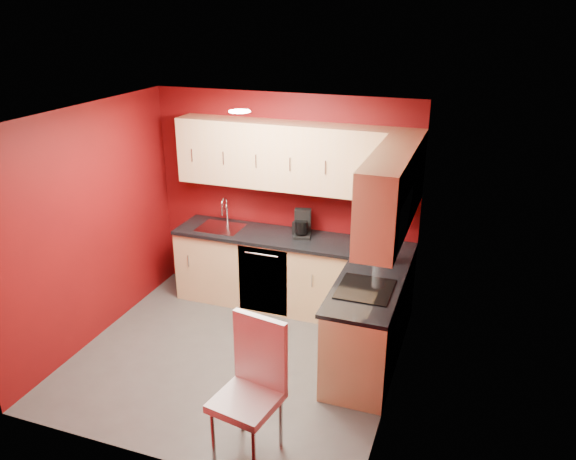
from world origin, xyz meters
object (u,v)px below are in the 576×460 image
Objects in this scene: microwave at (382,216)px; sink at (221,224)px; coffee_maker at (302,224)px; dining_chair at (246,394)px; napkin_holder at (300,227)px; paper_towel at (380,249)px.

sink is at bearing 154.40° from microwave.
coffee_maker reaches higher than dining_chair.
sink is at bearing -172.70° from napkin_holder.
coffee_maker is 1.03× the size of paper_towel.
microwave reaches higher than dining_chair.
sink reaches higher than dining_chair.
sink reaches higher than napkin_holder.
microwave is at bearing -57.16° from coffee_maker.
sink is 2.02m from paper_towel.
microwave is 1.46× the size of sink.
paper_towel is at bearing 83.27° from dining_chair.
sink is 0.97m from napkin_holder.
napkin_holder is (-0.06, 0.08, -0.08)m from coffee_maker.
microwave is 1.74m from napkin_holder.
coffee_maker is at bearing -55.69° from napkin_holder.
microwave is 0.89m from paper_towel.
paper_towel reaches higher than dining_chair.
paper_towel is (1.99, -0.35, 0.12)m from sink.
coffee_maker reaches higher than paper_towel.
napkin_holder is (0.96, 0.12, 0.04)m from sink.
dining_chair is (0.35, -2.44, -0.48)m from coffee_maker.
napkin_holder is 0.50× the size of paper_towel.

